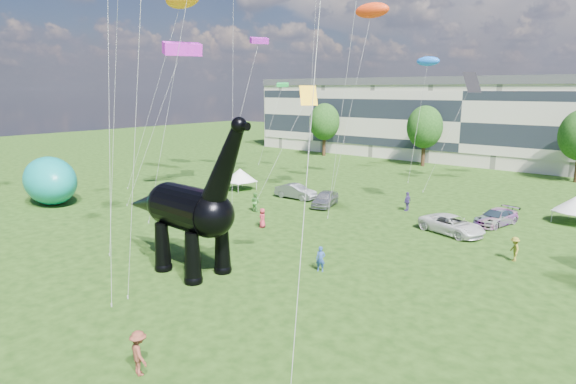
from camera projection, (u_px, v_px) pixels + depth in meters
The scene contains 12 objects.
ground at pixel (201, 317), 24.25m from camera, with size 220.00×220.00×0.00m, color #16330C.
terrace_row at pixel (474, 124), 74.74m from camera, with size 78.00×11.00×12.00m, color beige.
tree_far_left at pixel (324, 119), 81.57m from camera, with size 5.20×5.20×9.44m.
tree_mid_left at pixel (425, 124), 70.38m from camera, with size 5.20×5.20×9.44m.
dinosaur_sculpture at pixel (185, 210), 29.91m from camera, with size 12.48×3.55×10.21m.
car_silver at pixel (325, 199), 46.99m from camera, with size 1.79×4.44×1.51m, color #B3B4B8.
car_grey at pixel (296, 191), 50.31m from camera, with size 1.59×4.57×1.50m, color slate.
car_white at pixel (452, 225), 38.02m from camera, with size 2.43×5.28×1.47m, color silver.
car_dark at pixel (496, 217), 40.47m from camera, with size 1.92×4.73×1.37m, color #595960.
gazebo_left at pixel (240, 175), 54.40m from camera, with size 3.95×3.95×2.46m.
inflatable_teal at pixel (50, 181), 47.69m from camera, with size 7.55×4.72×4.72m, color #0B8B88.
visitors at pixel (363, 232), 35.70m from camera, with size 44.77×41.55×1.88m.
Camera 1 is at (17.62, -14.49, 11.25)m, focal length 30.00 mm.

